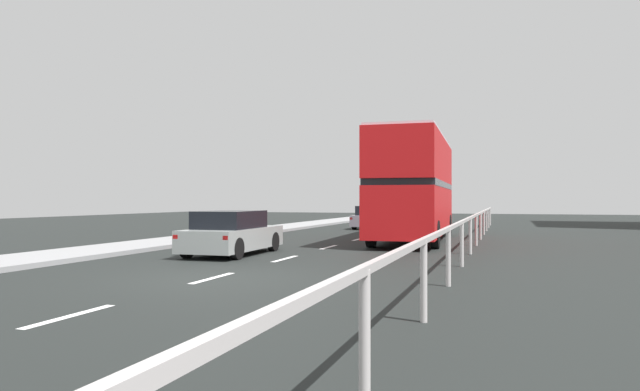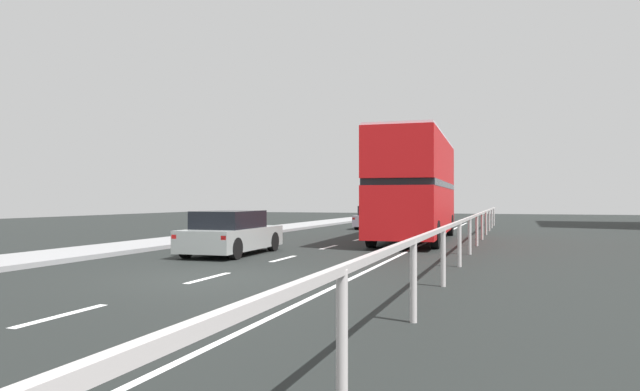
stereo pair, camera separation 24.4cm
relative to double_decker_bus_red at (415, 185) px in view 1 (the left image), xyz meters
The scene contains 6 objects.
ground_plane 13.08m from the double_decker_bus_red, 101.08° to the right, with size 74.65×120.00×0.10m, color black.
lane_paint_markings 4.52m from the double_decker_bus_red, 98.45° to the right, with size 3.16×46.00×0.01m.
bridge_side_railing 4.66m from the double_decker_bus_red, 54.37° to the right, with size 0.10×42.00×1.20m.
double_decker_bus_red is the anchor object (origin of this frame).
hatchback_car_near 9.19m from the double_decker_bus_red, 120.14° to the right, with size 1.90×4.31×1.38m.
sedan_car_ahead 10.06m from the double_decker_bus_red, 112.73° to the left, with size 1.96×4.28×1.35m.
Camera 1 is at (6.21, -11.37, 1.74)m, focal length 31.96 mm.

